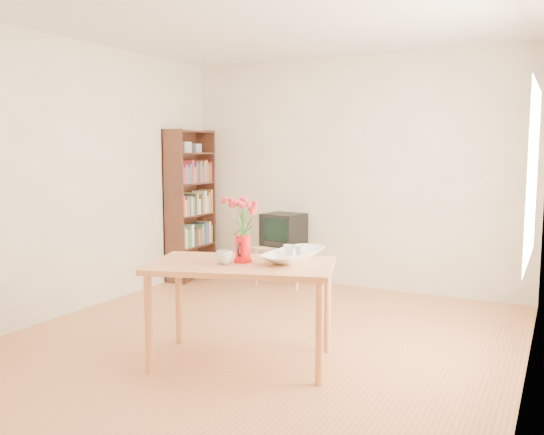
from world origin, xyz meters
The scene contains 11 objects.
room centered at (0.03, 0.00, 1.30)m, with size 4.50×4.50×4.50m.
table centered at (0.12, -0.41, 0.66)m, with size 1.48×1.10×0.75m.
tv_stand centered at (-0.70, 1.97, 0.39)m, with size 0.60×0.45×0.46m.
bookshelf centered at (-1.85, 1.75, 0.84)m, with size 0.28×0.70×1.80m.
pitcher centered at (0.11, -0.38, 0.84)m, with size 0.13×0.21×0.20m.
flowers centered at (0.11, -0.38, 1.10)m, with size 0.22×0.22×0.32m, color #F43947, non-canonical shape.
mug centered at (0.02, -0.50, 0.80)m, with size 0.12×0.12×0.10m, color white.
bowl centered at (0.41, -0.15, 0.96)m, with size 0.45×0.45×0.42m, color white.
teacup_a centered at (0.37, -0.15, 0.92)m, with size 0.07×0.07×0.07m, color white.
teacup_b centered at (0.45, -0.13, 0.92)m, with size 0.07×0.07×0.07m, color white.
television centered at (-0.70, 1.98, 0.65)m, with size 0.48×0.46×0.37m.
Camera 1 is at (2.18, -3.97, 1.57)m, focal length 38.00 mm.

